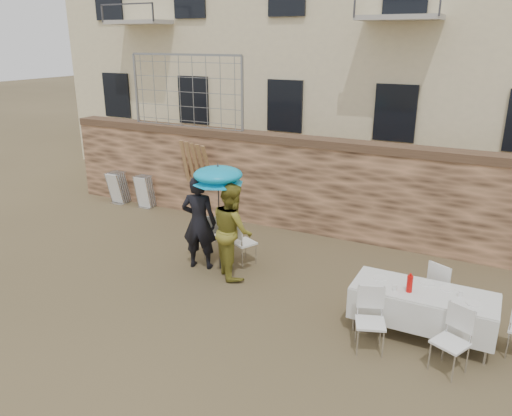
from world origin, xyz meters
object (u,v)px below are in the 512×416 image
at_px(man_suit, 199,222).
at_px(table_chair_back, 443,288).
at_px(woman_dress, 232,230).
at_px(umbrella, 218,178).
at_px(couple_chair_left, 214,235).
at_px(soda_bottle, 410,284).
at_px(chair_stack_left, 122,186).
at_px(banquet_table, 424,293).
at_px(table_chair_front_right, 451,341).
at_px(chair_stack_right, 148,190).
at_px(couple_chair_right, 244,241).
at_px(table_chair_front_left, 370,321).

bearing_deg(man_suit, table_chair_back, 169.27).
height_order(woman_dress, umbrella, umbrella).
xyz_separation_m(woman_dress, table_chair_back, (3.83, 0.28, -0.44)).
bearing_deg(couple_chair_left, woman_dress, 125.23).
height_order(soda_bottle, chair_stack_left, soda_bottle).
xyz_separation_m(banquet_table, chair_stack_left, (-8.66, 3.10, -0.27)).
relative_size(woman_dress, table_chair_front_right, 1.92).
xyz_separation_m(couple_chair_left, chair_stack_right, (-3.38, 2.03, -0.02)).
xyz_separation_m(man_suit, table_chair_back, (4.58, 0.28, -0.47)).
relative_size(umbrella, couple_chair_left, 2.08).
xyz_separation_m(couple_chair_right, table_chair_front_left, (3.08, -1.82, 0.00)).
distance_m(table_chair_front_right, chair_stack_left, 9.93).
bearing_deg(umbrella, table_chair_front_left, -22.08).
bearing_deg(couple_chair_right, couple_chair_left, 26.07).
height_order(man_suit, chair_stack_right, man_suit).
height_order(umbrella, banquet_table, umbrella).
distance_m(soda_bottle, chair_stack_right, 8.24).
bearing_deg(umbrella, chair_stack_right, 146.77).
bearing_deg(chair_stack_left, table_chair_front_right, -22.78).
distance_m(soda_bottle, table_chair_front_left, 0.84).
height_order(table_chair_front_left, chair_stack_right, table_chair_front_left).
relative_size(man_suit, umbrella, 0.95).
bearing_deg(table_chair_front_right, umbrella, -172.05).
distance_m(banquet_table, table_chair_back, 0.86).
distance_m(banquet_table, table_chair_front_right, 0.94).
xyz_separation_m(umbrella, couple_chair_right, (0.30, 0.45, -1.40)).
bearing_deg(chair_stack_right, umbrella, -33.23).
relative_size(couple_chair_left, table_chair_front_left, 1.00).
height_order(woman_dress, couple_chair_left, woman_dress).
xyz_separation_m(umbrella, table_chair_front_right, (4.48, -1.37, -1.40)).
xyz_separation_m(banquet_table, table_chair_front_right, (0.50, -0.75, -0.25)).
height_order(chair_stack_left, chair_stack_right, same).
height_order(soda_bottle, table_chair_front_left, soda_bottle).
height_order(woman_dress, table_chair_back, woman_dress).
height_order(banquet_table, table_chair_front_right, table_chair_front_right).
bearing_deg(chair_stack_right, table_chair_back, -16.09).
distance_m(woman_dress, couple_chair_left, 1.03).
bearing_deg(soda_bottle, chair_stack_right, 156.76).
distance_m(couple_chair_left, chair_stack_left, 4.73).
distance_m(banquet_table, soda_bottle, 0.30).
relative_size(woman_dress, couple_chair_left, 1.92).
relative_size(couple_chair_right, table_chair_front_left, 1.00).
bearing_deg(umbrella, man_suit, -165.96).
relative_size(woman_dress, umbrella, 0.93).
height_order(umbrella, couple_chair_left, umbrella).
relative_size(woman_dress, chair_stack_right, 2.01).
bearing_deg(table_chair_front_left, chair_stack_left, 134.60).
bearing_deg(table_chair_front_right, table_chair_front_left, -155.04).
relative_size(man_suit, chair_stack_right, 2.07).
bearing_deg(table_chair_front_left, table_chair_back, 42.81).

